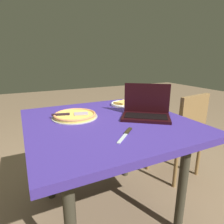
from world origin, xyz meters
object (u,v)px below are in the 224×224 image
at_px(dining_table, 107,132).
at_px(pizza_plate, 123,104).
at_px(table_knife, 126,134).
at_px(chair_near, 181,131).
at_px(laptop, 146,110).
at_px(pizza_tray, 75,115).

xyz_separation_m(dining_table, pizza_plate, (-0.30, -0.31, 0.10)).
xyz_separation_m(pizza_plate, table_knife, (0.31, 0.58, -0.01)).
bearing_deg(chair_near, dining_table, 8.53).
bearing_deg(table_knife, chair_near, -154.89).
height_order(dining_table, laptop, laptop).
xyz_separation_m(pizza_plate, pizza_tray, (0.48, 0.16, 0.00)).
bearing_deg(laptop, pizza_tray, -25.03).
bearing_deg(laptop, table_knife, 36.58).
distance_m(laptop, chair_near, 0.69).
bearing_deg(pizza_tray, pizza_plate, -161.34).
bearing_deg(pizza_tray, chair_near, 178.80).
bearing_deg(table_knife, pizza_tray, -67.88).
distance_m(laptop, table_knife, 0.36).
relative_size(laptop, table_knife, 2.27).
bearing_deg(chair_near, pizza_plate, -18.41).
bearing_deg(laptop, dining_table, -13.21).
xyz_separation_m(pizza_tray, table_knife, (-0.17, 0.42, -0.01)).
bearing_deg(chair_near, table_knife, 25.11).
relative_size(dining_table, pizza_tray, 3.40).
height_order(pizza_tray, table_knife, pizza_tray).
bearing_deg(laptop, pizza_plate, -93.51).
height_order(laptop, chair_near, laptop).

